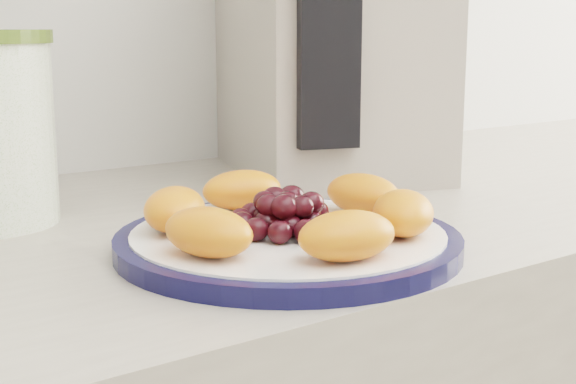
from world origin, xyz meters
TOP-DOWN VIEW (x-y plane):
  - plate_rim at (-0.09, 1.04)m, footprint 0.29×0.29m
  - plate_face at (-0.09, 1.04)m, footprint 0.26×0.26m
  - appliance_body at (0.17, 1.32)m, footprint 0.31×0.36m
  - appliance_panel at (0.07, 1.19)m, footprint 0.07×0.04m
  - fruit_plate at (-0.09, 1.04)m, footprint 0.25×0.25m

SIDE VIEW (x-z plane):
  - plate_rim at x=-0.09m, z-range 0.90..0.91m
  - plate_face at x=-0.09m, z-range 0.90..0.92m
  - fruit_plate at x=-0.09m, z-range 0.92..0.95m
  - appliance_body at x=0.17m, z-range 0.90..1.29m
  - appliance_panel at x=0.07m, z-range 0.96..1.24m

